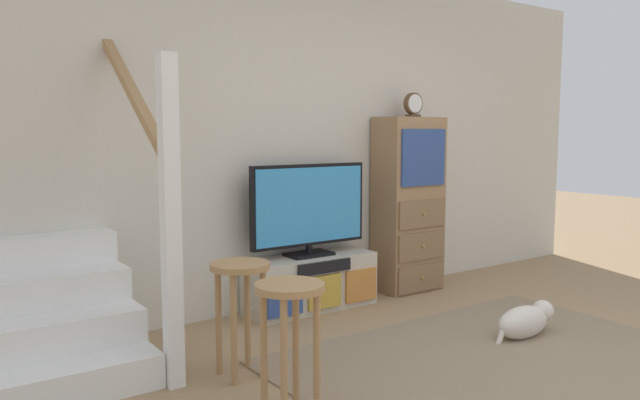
{
  "coord_description": "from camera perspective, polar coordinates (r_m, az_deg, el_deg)",
  "views": [
    {
      "loc": [
        -2.98,
        -1.72,
        1.39
      ],
      "look_at": [
        -0.46,
        1.84,
        0.91
      ],
      "focal_mm": 34.67,
      "sensor_mm": 36.0,
      "label": 1
    }
  ],
  "objects": [
    {
      "name": "bar_stool_far",
      "position": [
        3.55,
        -7.36,
        -8.34
      ],
      "size": [
        0.34,
        0.34,
        0.66
      ],
      "color": "#A37A4C",
      "rests_on": "ground_plane"
    },
    {
      "name": "media_console",
      "position": [
        4.89,
        -0.84,
        -7.64
      ],
      "size": [
        1.07,
        0.38,
        0.42
      ],
      "color": "#BCB29E",
      "rests_on": "ground_plane"
    },
    {
      "name": "dog",
      "position": [
        4.48,
        18.46,
        -10.53
      ],
      "size": [
        0.54,
        0.21,
        0.23
      ],
      "color": "beige",
      "rests_on": "ground_plane"
    },
    {
      "name": "ground_plane",
      "position": [
        3.71,
        23.83,
        -16.24
      ],
      "size": [
        20.0,
        20.0,
        0.0
      ],
      "primitive_type": "plane",
      "color": "#997A56"
    },
    {
      "name": "back_wall",
      "position": [
        5.13,
        0.22,
        5.87
      ],
      "size": [
        6.4,
        0.12,
        2.7
      ],
      "primitive_type": "cube",
      "color": "beige",
      "rests_on": "ground_plane"
    },
    {
      "name": "side_cabinet",
      "position": [
        5.45,
        8.18,
        -0.44
      ],
      "size": [
        0.58,
        0.38,
        1.51
      ],
      "color": "#93704C",
      "rests_on": "ground_plane"
    },
    {
      "name": "desk_clock",
      "position": [
        5.42,
        8.61,
        8.67
      ],
      "size": [
        0.18,
        0.08,
        0.21
      ],
      "color": "#4C3823",
      "rests_on": "side_cabinet"
    },
    {
      "name": "area_rug",
      "position": [
        4.02,
        16.27,
        -14.07
      ],
      "size": [
        2.6,
        1.8,
        0.01
      ],
      "primitive_type": "cube",
      "color": "#847056",
      "rests_on": "ground_plane"
    },
    {
      "name": "television",
      "position": [
        4.8,
        -1.01,
        -0.69
      ],
      "size": [
        1.02,
        0.22,
        0.72
      ],
      "color": "black",
      "rests_on": "media_console"
    },
    {
      "name": "staircase",
      "position": [
        4.12,
        -24.0,
        -8.57
      ],
      "size": [
        1.0,
        1.36,
        2.2
      ],
      "color": "white",
      "rests_on": "ground_plane"
    },
    {
      "name": "bar_stool_near",
      "position": [
        3.03,
        -2.79,
        -10.75
      ],
      "size": [
        0.34,
        0.34,
        0.67
      ],
      "color": "#A37A4C",
      "rests_on": "ground_plane"
    }
  ]
}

